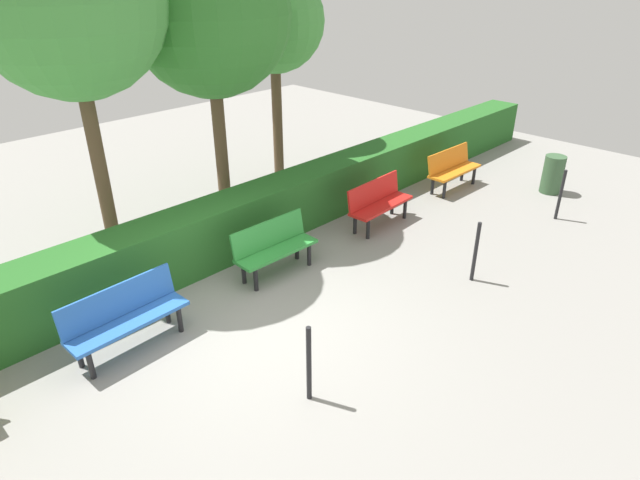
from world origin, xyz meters
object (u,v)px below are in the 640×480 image
Objects in this scene: tree_mid at (209,14)px; trash_bin at (553,174)px; tree_near at (274,22)px; tree_far at (66,0)px; bench_red at (378,201)px; bench_orange at (452,167)px; bench_blue at (125,315)px; bench_green at (274,246)px.

tree_mid is 6.24× the size of trash_bin.
tree_near is 0.82× the size of tree_far.
bench_red is 0.28× the size of tree_far.
bench_orange is at bearing 159.56° from tree_far.
bench_red reaches higher than trash_bin.
bench_orange is 0.93× the size of bench_blue.
tree_far is at bearing 0.07° from tree_mid.
bench_green reaches higher than trash_bin.
tree_near is 5.44× the size of trash_bin.
tree_near is 6.67m from trash_bin.
tree_near is (-0.33, -3.16, 2.88)m from bench_red.
bench_blue is at bearing 2.74° from bench_green.
tree_far is 9.61m from trash_bin.
tree_mid is (1.69, -2.47, 3.19)m from bench_red.
bench_red is 4.37m from tree_mid.
tree_far reaches higher than tree_near.
bench_orange reaches higher than trash_bin.
bench_blue is at bearing -10.60° from trash_bin.
tree_mid reaches higher than bench_green.
tree_near is at bearing -151.72° from bench_blue.
bench_orange is at bearing -51.89° from trash_bin.
trash_bin is at bearing 154.65° from bench_red.
tree_mid reaches higher than trash_bin.
bench_red is at bearing 124.46° from tree_mid.
bench_red is at bearing 83.95° from tree_near.
trash_bin is at bearing 152.42° from tree_far.
bench_orange is at bearing 125.30° from tree_near.
bench_green is 0.32× the size of tree_near.
bench_orange is at bearing -179.25° from bench_green.
bench_blue is at bearing 35.88° from tree_mid.
trash_bin is (-3.54, 4.82, -2.95)m from tree_near.
tree_near is (-2.86, -3.08, 2.88)m from bench_green.
trash_bin is (-7.90, 4.13, -3.58)m from tree_far.
tree_far is at bearing -115.19° from bench_blue.
bench_blue is 4.40m from tree_far.
bench_blue is 1.92× the size of trash_bin.
bench_red is 1.05× the size of bench_green.
bench_blue is 0.29× the size of tree_far.
bench_green is 0.28× the size of tree_mid.
bench_orange is 7.86m from tree_far.
bench_green is 4.50m from tree_far.
bench_red is 2.53m from bench_green.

